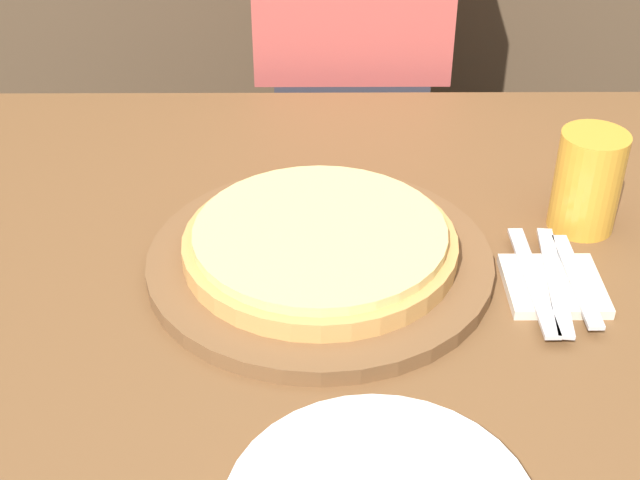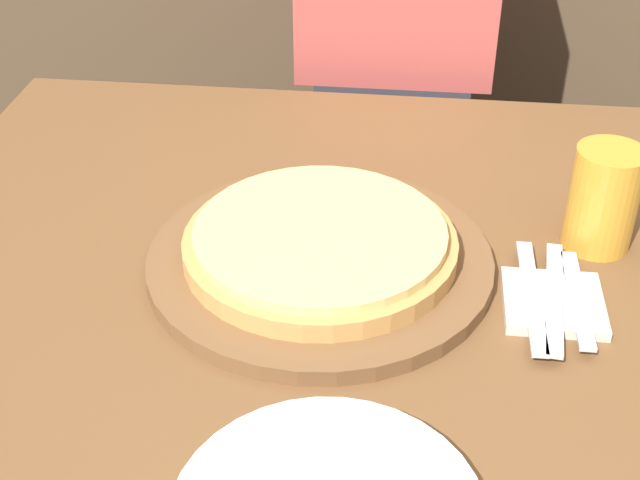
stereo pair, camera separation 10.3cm
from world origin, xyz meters
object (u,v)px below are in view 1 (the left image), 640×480
(dinner_knife, at_px, (555,280))
(diner_person, at_px, (349,103))
(fork, at_px, (533,280))
(pizza_on_board, at_px, (320,251))
(spoon, at_px, (576,279))
(beer_glass, at_px, (588,177))

(dinner_knife, xyz_separation_m, diner_person, (-0.21, 0.70, -0.11))
(fork, bearing_deg, pizza_on_board, 169.65)
(spoon, bearing_deg, pizza_on_board, 171.39)
(fork, bearing_deg, spoon, 0.00)
(spoon, bearing_deg, fork, 180.00)
(fork, bearing_deg, beer_glass, 56.65)
(beer_glass, bearing_deg, dinner_knife, -115.28)
(fork, relative_size, diner_person, 0.15)
(pizza_on_board, distance_m, fork, 0.25)
(diner_person, bearing_deg, fork, -75.20)
(beer_glass, height_order, diner_person, diner_person)
(fork, distance_m, dinner_knife, 0.02)
(pizza_on_board, xyz_separation_m, dinner_knife, (0.27, -0.04, -0.01))
(spoon, distance_m, diner_person, 0.75)
(beer_glass, distance_m, diner_person, 0.65)
(dinner_knife, relative_size, diner_person, 0.15)
(pizza_on_board, height_order, fork, pizza_on_board)
(beer_glass, height_order, spoon, beer_glass)
(dinner_knife, distance_m, spoon, 0.02)
(beer_glass, distance_m, fork, 0.17)
(pizza_on_board, relative_size, dinner_knife, 1.98)
(pizza_on_board, bearing_deg, dinner_knife, -9.40)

